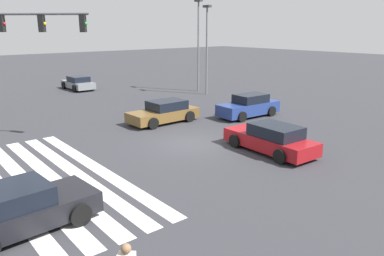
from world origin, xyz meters
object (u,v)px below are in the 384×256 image
at_px(car_2, 164,112).
at_px(car_5, 21,209).
at_px(traffic_signal_mast, 9,45).
at_px(car_0, 271,139).
at_px(car_1, 78,83).
at_px(street_light_pole_a, 207,42).
at_px(car_4, 249,106).
at_px(street_light_pole_b, 198,38).

relative_size(car_2, car_5, 1.05).
xyz_separation_m(traffic_signal_mast, car_0, (10.25, 8.94, -4.42)).
bearing_deg(car_2, car_1, -94.48).
bearing_deg(car_0, car_2, 7.04).
relative_size(car_2, street_light_pole_a, 0.59).
bearing_deg(car_5, car_4, 15.78).
bearing_deg(street_light_pole_a, car_2, -55.86).
distance_m(street_light_pole_a, street_light_pole_b, 2.02).
relative_size(traffic_signal_mast, car_4, 1.48).
height_order(traffic_signal_mast, car_0, traffic_signal_mast).
height_order(car_1, car_4, car_4).
relative_size(car_0, street_light_pole_a, 0.62).
xyz_separation_m(car_5, street_light_pole_b, (-16.32, 20.87, 4.37)).
height_order(car_5, street_light_pole_b, street_light_pole_b).
bearing_deg(street_light_pole_b, car_1, -133.62).
height_order(car_0, car_2, car_0).
height_order(car_4, car_5, car_4).
distance_m(car_5, street_light_pole_a, 25.19).
bearing_deg(car_1, street_light_pole_b, -134.20).
relative_size(car_1, car_4, 0.92).
height_order(car_1, street_light_pole_b, street_light_pole_b).
distance_m(car_1, street_light_pole_b, 12.74).
distance_m(car_0, street_light_pole_b, 19.29).
xyz_separation_m(car_4, street_light_pole_b, (-10.48, 4.32, 4.32)).
distance_m(car_4, car_5, 17.56).
distance_m(car_2, street_light_pole_b, 13.44).
bearing_deg(car_5, street_light_pole_b, 34.37).
bearing_deg(traffic_signal_mast, street_light_pole_a, 58.58).
bearing_deg(car_0, street_light_pole_b, -26.34).
xyz_separation_m(traffic_signal_mast, car_5, (10.19, -2.73, -4.42)).
height_order(traffic_signal_mast, street_light_pole_a, street_light_pole_a).
xyz_separation_m(car_0, car_4, (-5.90, 4.88, 0.05)).
bearing_deg(street_light_pole_b, car_4, -22.39).
height_order(car_1, street_light_pole_a, street_light_pole_a).
height_order(car_1, car_2, car_2).
height_order(car_5, street_light_pole_a, street_light_pole_a).
bearing_deg(car_4, car_2, -20.58).
distance_m(traffic_signal_mast, car_1, 17.79).
bearing_deg(traffic_signal_mast, car_1, 101.57).
bearing_deg(traffic_signal_mast, car_2, 31.64).
relative_size(traffic_signal_mast, street_light_pole_b, 0.81).
distance_m(traffic_signal_mast, car_5, 11.44).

